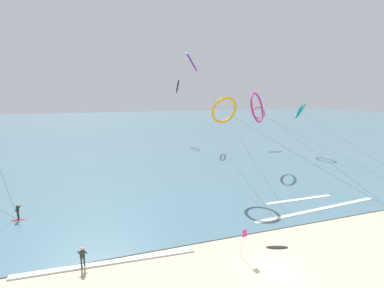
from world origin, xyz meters
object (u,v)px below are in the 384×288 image
Objects in this scene: kite_teal at (300,111)px; surfboard_spare at (277,247)px; kite_violet at (192,62)px; surfer_crimson at (18,213)px; kite_amber at (225,110)px; surfer_ivory at (83,259)px; kite_coral at (259,113)px; kite_magenta at (257,108)px; kite_charcoal at (178,86)px; beach_flag at (243,239)px.

kite_teal is 42.84m from surfboard_spare.
kite_violet reaches higher than surfboard_spare.
kite_violet is (-19.42, 18.64, 11.89)m from kite_teal.
surfer_crimson is 0.10× the size of kite_amber.
surfboard_spare is at bearing -125.24° from surfer_crimson.
kite_teal is at bearing 163.98° from surfer_ivory.
kite_teal is 0.62× the size of kite_violet.
surfboard_spare is at bearing -110.27° from kite_coral.
surfboard_spare is (-12.28, -24.08, -10.77)m from kite_magenta.
kite_magenta is 19.64m from kite_coral.
surfer_ivory is at bearing -9.84° from kite_charcoal.
surfer_crimson is 0.03× the size of kite_charcoal.
kite_amber reaches higher than beach_flag.
kite_magenta is 0.52× the size of kite_violet.
kite_amber is 18.47m from surfboard_spare.
kite_violet reaches higher than kite_charcoal.
kite_charcoal is at bearing 62.86° from kite_magenta.
kite_violet is 55.37m from beach_flag.
kite_charcoal reaches higher than kite_magenta.
kite_amber is 8.83× the size of surfboard_spare.
beach_flag is (12.10, -2.59, 0.92)m from surfer_ivory.
kite_coral reaches higher than beach_flag.
kite_teal is at bearing -154.71° from kite_amber.
kite_amber is 40.67m from kite_charcoal.
kite_charcoal is (-21.83, 23.72, 5.90)m from kite_teal.
kite_charcoal is (28.57, 42.36, 14.72)m from surfer_crimson.
kite_violet is at bearing -107.70° from kite_amber.
kite_magenta is (35.01, 11.44, 10.00)m from surfer_crimson.
kite_charcoal is at bearing -40.17° from surfer_crimson.
kite_violet is at bearing 156.41° from kite_coral.
kite_teal is at bearing -75.88° from surfer_crimson.
kite_charcoal reaches higher than kite_amber.
kite_charcoal is 57.43m from surfboard_spare.
surfboard_spare is at bearing -7.56° from kite_teal.
kite_violet is 0.89× the size of kite_charcoal.
kite_charcoal is 57.88m from beach_flag.
kite_violet reaches higher than surfer_crimson.
surfer_crimson is 0.68× the size of beach_flag.
kite_charcoal is (-6.43, 30.91, 4.72)m from kite_magenta.
surfboard_spare is (-22.88, -40.47, -8.69)m from kite_coral.
surfer_crimson is at bearing -139.39° from kite_coral.
surfer_ivory is 0.05× the size of kite_coral.
kite_magenta reaches higher than beach_flag.
kite_coral is at bearing 57.12° from beach_flag.
kite_magenta reaches higher than surfer_ivory.
beach_flag is (19.18, -13.04, 0.84)m from surfer_crimson.
surfer_crimson is 54.02m from kite_coral.
surfer_crimson is 0.04× the size of kite_violet.
surfer_crimson is 38.16m from kite_magenta.
kite_charcoal is at bearing -103.01° from kite_amber.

